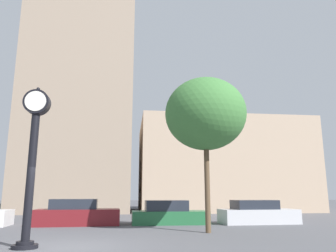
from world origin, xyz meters
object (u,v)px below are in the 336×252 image
car_maroon (77,214)px  car_green (169,214)px  car_silver (257,214)px  street_clock (33,153)px  bare_tree (205,114)px

car_maroon → car_green: bearing=-0.8°
car_green → car_silver: bearing=-4.4°
car_maroon → car_green: (5.11, 0.21, -0.04)m
street_clock → bare_tree: (6.67, 3.56, 2.40)m
street_clock → car_maroon: street_clock is taller
car_maroon → bare_tree: bare_tree is taller
car_green → bare_tree: 6.74m
car_green → car_silver: (5.15, -0.35, 0.01)m
street_clock → car_silver: bearing=36.3°
car_silver → car_maroon: bearing=176.3°
street_clock → car_silver: size_ratio=1.16×
car_maroon → bare_tree: bearing=-37.8°
car_silver → car_green: bearing=173.1°
car_maroon → car_green: car_maroon is taller
street_clock → car_maroon: 8.28m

